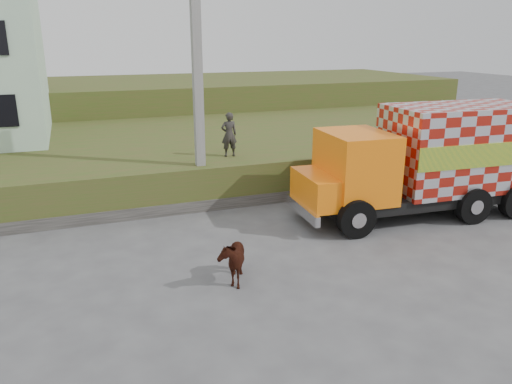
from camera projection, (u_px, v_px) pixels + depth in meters
name	position (u px, v px, depth m)	size (l,w,h in m)	color
ground	(278.00, 252.00, 13.89)	(120.00, 120.00, 0.00)	#474749
embankment	(193.00, 152.00, 22.62)	(40.00, 12.00, 1.50)	#3A531B
embankment_far	(151.00, 104.00, 33.14)	(40.00, 12.00, 3.00)	#3A531B
retaining_strip	(176.00, 207.00, 16.93)	(16.00, 0.50, 0.40)	#595651
utility_pole	(198.00, 89.00, 16.47)	(1.20, 0.30, 8.00)	gray
cargo_truck	(430.00, 160.00, 16.41)	(8.25, 3.24, 3.62)	black
cow	(232.00, 259.00, 12.11)	(0.63, 1.38, 1.17)	#33160C
pedestrian	(229.00, 135.00, 18.27)	(0.59, 0.39, 1.63)	#2E2B29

